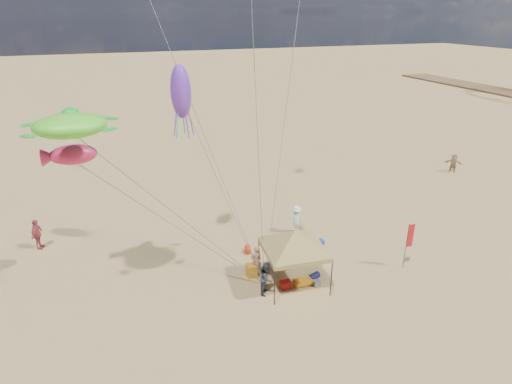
% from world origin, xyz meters
% --- Properties ---
extents(ground, '(280.00, 280.00, 0.00)m').
position_xyz_m(ground, '(0.00, 0.00, 0.00)').
color(ground, tan).
rests_on(ground, ground).
extents(canopy_tent, '(5.67, 5.67, 3.51)m').
position_xyz_m(canopy_tent, '(0.89, 0.09, 2.92)').
color(canopy_tent, black).
rests_on(canopy_tent, ground).
extents(feather_flag, '(0.41, 0.04, 2.64)m').
position_xyz_m(feather_flag, '(7.15, -0.73, 1.78)').
color(feather_flag, black).
rests_on(feather_flag, ground).
extents(cooler_red, '(0.54, 0.38, 0.38)m').
position_xyz_m(cooler_red, '(0.38, -0.14, 0.19)').
color(cooler_red, '#A3100D').
rests_on(cooler_red, ground).
extents(cooler_blue, '(0.54, 0.38, 0.38)m').
position_xyz_m(cooler_blue, '(3.91, 2.91, 0.19)').
color(cooler_blue, '#124698').
rests_on(cooler_blue, ground).
extents(bag_navy, '(0.69, 0.54, 0.36)m').
position_xyz_m(bag_navy, '(2.04, 0.01, 0.18)').
color(bag_navy, '#0C0D37').
rests_on(bag_navy, ground).
extents(bag_orange, '(0.54, 0.69, 0.36)m').
position_xyz_m(bag_orange, '(-0.23, 3.74, 0.18)').
color(bag_orange, red).
rests_on(bag_orange, ground).
extents(chair_green, '(0.50, 0.50, 0.70)m').
position_xyz_m(chair_green, '(2.15, 1.57, 0.35)').
color(chair_green, '#1A8F42').
rests_on(chair_green, ground).
extents(chair_yellow, '(0.50, 0.50, 0.70)m').
position_xyz_m(chair_yellow, '(-0.85, 1.40, 0.35)').
color(chair_yellow, orange).
rests_on(chair_yellow, ground).
extents(crate_grey, '(0.34, 0.30, 0.28)m').
position_xyz_m(crate_grey, '(1.91, -0.49, 0.14)').
color(crate_grey, slate).
rests_on(crate_grey, ground).
extents(beach_cart, '(0.90, 0.50, 0.24)m').
position_xyz_m(beach_cart, '(1.29, -0.22, 0.20)').
color(beach_cart, orange).
rests_on(beach_cart, ground).
extents(person_near_a, '(0.71, 0.53, 1.76)m').
position_xyz_m(person_near_a, '(-0.60, 1.41, 0.88)').
color(person_near_a, tan).
rests_on(person_near_a, ground).
extents(person_near_b, '(1.01, 1.03, 1.67)m').
position_xyz_m(person_near_b, '(-0.64, -0.16, 0.84)').
color(person_near_b, '#373A4B').
rests_on(person_near_b, ground).
extents(person_near_c, '(1.24, 0.81, 1.80)m').
position_xyz_m(person_near_c, '(3.35, 4.93, 0.90)').
color(person_near_c, white).
rests_on(person_near_c, ground).
extents(person_far_a, '(0.82, 1.17, 1.85)m').
position_xyz_m(person_far_a, '(-11.36, 8.42, 0.92)').
color(person_far_a, '#B74652').
rests_on(person_far_a, ground).
extents(person_far_c, '(1.36, 1.38, 1.59)m').
position_xyz_m(person_far_c, '(20.65, 9.98, 0.79)').
color(person_far_c, tan).
rests_on(person_far_c, ground).
extents(turtle_kite, '(3.37, 2.94, 0.97)m').
position_xyz_m(turtle_kite, '(-8.29, 2.31, 8.43)').
color(turtle_kite, '#5BE12C').
rests_on(turtle_kite, ground).
extents(fish_kite, '(2.29, 1.72, 0.92)m').
position_xyz_m(fish_kite, '(-8.45, 3.85, 6.76)').
color(fish_kite, '#DD2553').
rests_on(fish_kite, ground).
extents(squid_kite, '(1.13, 1.13, 2.70)m').
position_xyz_m(squid_kite, '(-3.13, 5.34, 8.99)').
color(squid_kite, purple).
rests_on(squid_kite, ground).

